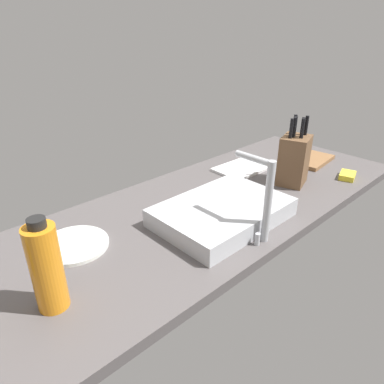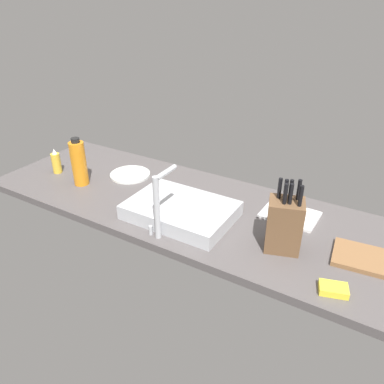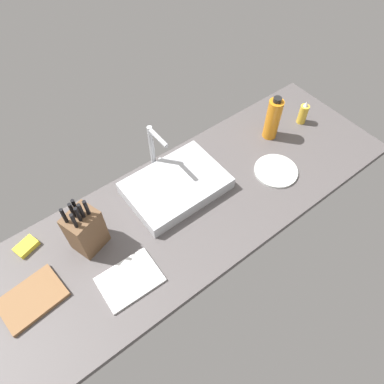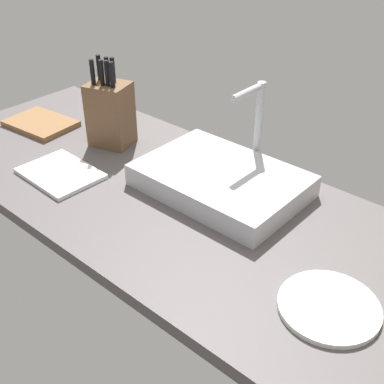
{
  "view_description": "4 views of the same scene",
  "coord_description": "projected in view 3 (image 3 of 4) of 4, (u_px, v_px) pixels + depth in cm",
  "views": [
    {
      "loc": [
        76.64,
        80.31,
        65.7
      ],
      "look_at": [
        1.23,
        0.65,
        12.11
      ],
      "focal_mm": 33.05,
      "sensor_mm": 36.0,
      "label": 1
    },
    {
      "loc": [
        -76.19,
        124.33,
        88.96
      ],
      "look_at": [
        -1.53,
        -1.08,
        9.4
      ],
      "focal_mm": 34.58,
      "sensor_mm": 36.0,
      "label": 2
    },
    {
      "loc": [
        -57.21,
        -71.26,
        134.87
      ],
      "look_at": [
        -0.83,
        2.14,
        9.43
      ],
      "focal_mm": 33.15,
      "sensor_mm": 36.0,
      "label": 3
    },
    {
      "loc": [
        67.76,
        -81.25,
        78.07
      ],
      "look_at": [
        -0.36,
        -4.11,
        11.46
      ],
      "focal_mm": 46.31,
      "sensor_mm": 36.0,
      "label": 4
    }
  ],
  "objects": [
    {
      "name": "dish_sponge",
      "position": [
        26.0,
        246.0,
        1.45
      ],
      "size": [
        10.36,
        8.37,
        2.4
      ],
      "primitive_type": "cube",
      "rotation": [
        0.0,
        0.0,
        0.3
      ],
      "color": "yellow",
      "rests_on": "countertop_slab"
    },
    {
      "name": "soap_bottle",
      "position": [
        303.0,
        113.0,
        1.87
      ],
      "size": [
        4.64,
        4.64,
        13.49
      ],
      "color": "gold",
      "rests_on": "countertop_slab"
    },
    {
      "name": "dish_towel",
      "position": [
        130.0,
        280.0,
        1.37
      ],
      "size": [
        23.61,
        17.72,
        1.2
      ],
      "primitive_type": "cube",
      "rotation": [
        0.0,
        0.0,
        -0.03
      ],
      "color": "white",
      "rests_on": "countertop_slab"
    },
    {
      "name": "water_bottle",
      "position": [
        273.0,
        119.0,
        1.76
      ],
      "size": [
        7.35,
        7.35,
        24.23
      ],
      "color": "orange",
      "rests_on": "countertop_slab"
    },
    {
      "name": "countertop_slab",
      "position": [
        196.0,
        204.0,
        1.61
      ],
      "size": [
        197.84,
        66.8,
        3.5
      ],
      "primitive_type": "cube",
      "color": "#514C4C",
      "rests_on": "ground"
    },
    {
      "name": "cutting_board",
      "position": [
        32.0,
        299.0,
        1.33
      ],
      "size": [
        24.5,
        18.67,
        1.8
      ],
      "primitive_type": "cube",
      "rotation": [
        0.0,
        0.0,
        0.1
      ],
      "color": "brown",
      "rests_on": "countertop_slab"
    },
    {
      "name": "faucet",
      "position": [
        154.0,
        147.0,
        1.59
      ],
      "size": [
        5.5,
        14.04,
        26.53
      ],
      "color": "#B7BABF",
      "rests_on": "countertop_slab"
    },
    {
      "name": "dinner_plate",
      "position": [
        276.0,
        171.0,
        1.7
      ],
      "size": [
        20.84,
        20.84,
        1.2
      ],
      "primitive_type": "cylinder",
      "color": "silver",
      "rests_on": "countertop_slab"
    },
    {
      "name": "knife_block",
      "position": [
        85.0,
        230.0,
        1.39
      ],
      "size": [
        15.19,
        13.89,
        28.03
      ],
      "rotation": [
        0.0,
        0.0,
        0.31
      ],
      "color": "brown",
      "rests_on": "countertop_slab"
    },
    {
      "name": "sink_basin",
      "position": [
        176.0,
        186.0,
        1.61
      ],
      "size": [
        44.27,
        30.77,
        6.35
      ],
      "primitive_type": "cube",
      "color": "#B7BABF",
      "rests_on": "countertop_slab"
    }
  ]
}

